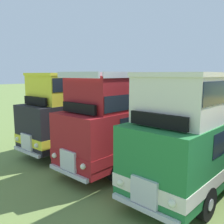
# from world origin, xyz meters

# --- Properties ---
(ground_plane) EXTENTS (200.00, 200.00, 0.00)m
(ground_plane) POSITION_xyz_m (0.00, 0.00, 0.00)
(ground_plane) COLOR olive
(bus_first_in_row) EXTENTS (2.76, 9.99, 4.49)m
(bus_first_in_row) POSITION_xyz_m (-7.49, 0.12, 2.47)
(bus_first_in_row) COLOR black
(bus_first_in_row) RESTS_ON ground
(bus_second_in_row) EXTENTS (3.00, 11.50, 4.52)m
(bus_second_in_row) POSITION_xyz_m (-3.74, 0.46, 2.36)
(bus_second_in_row) COLOR maroon
(bus_second_in_row) RESTS_ON ground
(bus_third_in_row) EXTENTS (3.18, 11.20, 4.49)m
(bus_third_in_row) POSITION_xyz_m (0.01, 0.02, 2.47)
(bus_third_in_row) COLOR #237538
(bus_third_in_row) RESTS_ON ground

